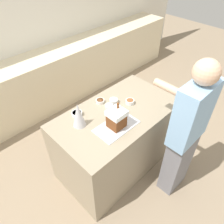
{
  "coord_description": "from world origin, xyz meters",
  "views": [
    {
      "loc": [
        -1.34,
        -1.27,
        2.55
      ],
      "look_at": [
        -0.08,
        0.0,
        0.99
      ],
      "focal_mm": 35.0,
      "sensor_mm": 36.0,
      "label": 1
    }
  ],
  "objects_px": {
    "decorative_tree": "(78,115)",
    "candy_bowl_behind_tray": "(130,102)",
    "candy_bowl_far_right": "(109,106)",
    "candy_bowl_near_tray_right": "(114,101)",
    "candy_bowl_far_left": "(100,101)",
    "person": "(186,134)",
    "candy_bowl_front_corner": "(77,113)",
    "baking_tray": "(116,126)",
    "gingerbread_house": "(117,118)"
  },
  "relations": [
    {
      "from": "decorative_tree",
      "to": "candy_bowl_behind_tray",
      "type": "relative_size",
      "value": 2.81
    },
    {
      "from": "decorative_tree",
      "to": "candy_bowl_far_left",
      "type": "relative_size",
      "value": 2.78
    },
    {
      "from": "gingerbread_house",
      "to": "candy_bowl_far_left",
      "type": "height_order",
      "value": "gingerbread_house"
    },
    {
      "from": "candy_bowl_far_left",
      "to": "gingerbread_house",
      "type": "bearing_deg",
      "value": -109.93
    },
    {
      "from": "gingerbread_house",
      "to": "candy_bowl_front_corner",
      "type": "bearing_deg",
      "value": 112.83
    },
    {
      "from": "candy_bowl_near_tray_right",
      "to": "candy_bowl_behind_tray",
      "type": "bearing_deg",
      "value": -47.71
    },
    {
      "from": "decorative_tree",
      "to": "candy_bowl_far_left",
      "type": "distance_m",
      "value": 0.45
    },
    {
      "from": "candy_bowl_behind_tray",
      "to": "candy_bowl_far_left",
      "type": "bearing_deg",
      "value": 132.04
    },
    {
      "from": "baking_tray",
      "to": "person",
      "type": "bearing_deg",
      "value": -51.35
    },
    {
      "from": "baking_tray",
      "to": "candy_bowl_far_right",
      "type": "relative_size",
      "value": 5.11
    },
    {
      "from": "person",
      "to": "candy_bowl_front_corner",
      "type": "bearing_deg",
      "value": 122.39
    },
    {
      "from": "candy_bowl_far_right",
      "to": "person",
      "type": "xyz_separation_m",
      "value": [
        0.3,
        -0.83,
        -0.05
      ]
    },
    {
      "from": "candy_bowl_far_right",
      "to": "candy_bowl_near_tray_right",
      "type": "bearing_deg",
      "value": 16.17
    },
    {
      "from": "decorative_tree",
      "to": "candy_bowl_front_corner",
      "type": "height_order",
      "value": "decorative_tree"
    },
    {
      "from": "gingerbread_house",
      "to": "person",
      "type": "height_order",
      "value": "person"
    },
    {
      "from": "decorative_tree",
      "to": "candy_bowl_near_tray_right",
      "type": "distance_m",
      "value": 0.53
    },
    {
      "from": "gingerbread_house",
      "to": "candy_bowl_far_right",
      "type": "relative_size",
      "value": 2.9
    },
    {
      "from": "baking_tray",
      "to": "candy_bowl_front_corner",
      "type": "height_order",
      "value": "candy_bowl_front_corner"
    },
    {
      "from": "candy_bowl_front_corner",
      "to": "person",
      "type": "relative_size",
      "value": 0.07
    },
    {
      "from": "candy_bowl_front_corner",
      "to": "person",
      "type": "bearing_deg",
      "value": -57.61
    },
    {
      "from": "gingerbread_house",
      "to": "decorative_tree",
      "type": "distance_m",
      "value": 0.39
    },
    {
      "from": "baking_tray",
      "to": "candy_bowl_far_right",
      "type": "distance_m",
      "value": 0.31
    },
    {
      "from": "gingerbread_house",
      "to": "candy_bowl_near_tray_right",
      "type": "relative_size",
      "value": 2.66
    },
    {
      "from": "decorative_tree",
      "to": "person",
      "type": "relative_size",
      "value": 0.16
    },
    {
      "from": "gingerbread_house",
      "to": "candy_bowl_far_right",
      "type": "bearing_deg",
      "value": 60.69
    },
    {
      "from": "person",
      "to": "candy_bowl_behind_tray",
      "type": "bearing_deg",
      "value": 94.82
    },
    {
      "from": "candy_bowl_behind_tray",
      "to": "person",
      "type": "xyz_separation_m",
      "value": [
        0.06,
        -0.72,
        -0.05
      ]
    },
    {
      "from": "person",
      "to": "gingerbread_house",
      "type": "bearing_deg",
      "value": 128.62
    },
    {
      "from": "baking_tray",
      "to": "candy_bowl_far_left",
      "type": "relative_size",
      "value": 4.63
    },
    {
      "from": "candy_bowl_behind_tray",
      "to": "person",
      "type": "relative_size",
      "value": 0.06
    },
    {
      "from": "person",
      "to": "candy_bowl_far_left",
      "type": "bearing_deg",
      "value": 106.8
    },
    {
      "from": "baking_tray",
      "to": "candy_bowl_near_tray_right",
      "type": "xyz_separation_m",
      "value": [
        0.26,
        0.3,
        0.03
      ]
    },
    {
      "from": "candy_bowl_near_tray_right",
      "to": "candy_bowl_far_left",
      "type": "height_order",
      "value": "candy_bowl_near_tray_right"
    },
    {
      "from": "gingerbread_house",
      "to": "decorative_tree",
      "type": "relative_size",
      "value": 0.95
    },
    {
      "from": "candy_bowl_far_right",
      "to": "person",
      "type": "distance_m",
      "value": 0.88
    },
    {
      "from": "candy_bowl_behind_tray",
      "to": "candy_bowl_front_corner",
      "type": "xyz_separation_m",
      "value": [
        -0.57,
        0.27,
        -0.01
      ]
    },
    {
      "from": "gingerbread_house",
      "to": "decorative_tree",
      "type": "height_order",
      "value": "decorative_tree"
    },
    {
      "from": "candy_bowl_behind_tray",
      "to": "candy_bowl_far_left",
      "type": "relative_size",
      "value": 0.99
    },
    {
      "from": "candy_bowl_far_left",
      "to": "candy_bowl_front_corner",
      "type": "xyz_separation_m",
      "value": [
        -0.33,
        0.01,
        0.0
      ]
    },
    {
      "from": "decorative_tree",
      "to": "candy_bowl_far_left",
      "type": "xyz_separation_m",
      "value": [
        0.41,
        0.13,
        -0.12
      ]
    },
    {
      "from": "candy_bowl_behind_tray",
      "to": "gingerbread_house",
      "type": "bearing_deg",
      "value": -157.75
    },
    {
      "from": "candy_bowl_near_tray_right",
      "to": "candy_bowl_behind_tray",
      "type": "relative_size",
      "value": 1.0
    },
    {
      "from": "candy_bowl_near_tray_right",
      "to": "candy_bowl_front_corner",
      "type": "distance_m",
      "value": 0.46
    },
    {
      "from": "baking_tray",
      "to": "gingerbread_house",
      "type": "bearing_deg",
      "value": 31.33
    },
    {
      "from": "candy_bowl_far_left",
      "to": "baking_tray",
      "type": "bearing_deg",
      "value": -109.96
    },
    {
      "from": "baking_tray",
      "to": "person",
      "type": "height_order",
      "value": "person"
    },
    {
      "from": "candy_bowl_front_corner",
      "to": "decorative_tree",
      "type": "bearing_deg",
      "value": -118.0
    },
    {
      "from": "candy_bowl_far_right",
      "to": "candy_bowl_behind_tray",
      "type": "bearing_deg",
      "value": -24.9
    },
    {
      "from": "candy_bowl_far_left",
      "to": "decorative_tree",
      "type": "bearing_deg",
      "value": -162.41
    },
    {
      "from": "decorative_tree",
      "to": "candy_bowl_behind_tray",
      "type": "height_order",
      "value": "decorative_tree"
    }
  ]
}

